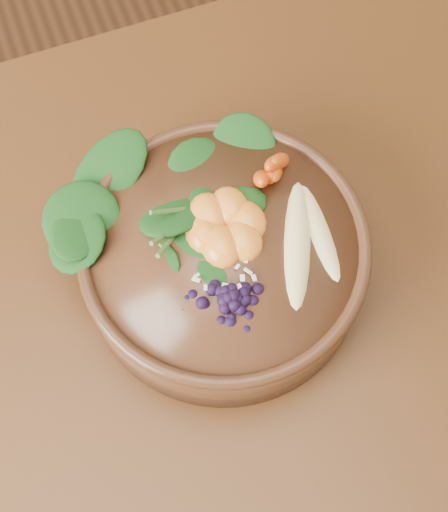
{
  "coord_description": "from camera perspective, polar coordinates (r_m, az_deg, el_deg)",
  "views": [
    {
      "loc": [
        0.13,
        -0.22,
        1.49
      ],
      "look_at": [
        0.23,
        0.07,
        0.8
      ],
      "focal_mm": 50.0,
      "sensor_mm": 36.0,
      "label": 1
    }
  ],
  "objects": [
    {
      "name": "dining_table",
      "position": [
        0.87,
        -13.37,
        -12.87
      ],
      "size": [
        1.6,
        0.9,
        0.75
      ],
      "color": "#331C0C",
      "rests_on": "ground"
    },
    {
      "name": "ground",
      "position": [
        1.51,
        -7.84,
        -17.94
      ],
      "size": [
        4.0,
        4.0,
        0.0
      ],
      "primitive_type": "plane",
      "color": "#381E0F",
      "rests_on": "ground"
    },
    {
      "name": "banana_halves",
      "position": [
        0.72,
        6.89,
        1.94
      ],
      "size": [
        0.09,
        0.16,
        0.03
      ],
      "rotation": [
        0.0,
        0.0,
        -0.33
      ],
      "color": "#E0CC84",
      "rests_on": "stoneware_bowl"
    },
    {
      "name": "carrot_cluster",
      "position": [
        0.73,
        4.11,
        8.23
      ],
      "size": [
        0.08,
        0.08,
        0.08
      ],
      "primitive_type": null,
      "rotation": [
        0.0,
        0.0,
        -0.33
      ],
      "color": "#E35418",
      "rests_on": "stoneware_bowl"
    },
    {
      "name": "blueberry_pile",
      "position": [
        0.68,
        0.4,
        -2.98
      ],
      "size": [
        0.17,
        0.14,
        0.04
      ],
      "primitive_type": null,
      "rotation": [
        0.0,
        0.0,
        -0.33
      ],
      "color": "black",
      "rests_on": "stoneware_bowl"
    },
    {
      "name": "kale_heap",
      "position": [
        0.74,
        -3.78,
        6.05
      ],
      "size": [
        0.24,
        0.23,
        0.05
      ],
      "primitive_type": null,
      "rotation": [
        0.0,
        0.0,
        -0.33
      ],
      "color": "#134312",
      "rests_on": "stoneware_bowl"
    },
    {
      "name": "mandarin_cluster",
      "position": [
        0.72,
        0.13,
        2.91
      ],
      "size": [
        0.11,
        0.12,
        0.03
      ],
      "primitive_type": null,
      "rotation": [
        0.0,
        0.0,
        -0.33
      ],
      "color": "orange",
      "rests_on": "stoneware_bowl"
    },
    {
      "name": "stoneware_bowl",
      "position": [
        0.76,
        0.0,
        -0.31
      ],
      "size": [
        0.38,
        0.38,
        0.08
      ],
      "primitive_type": "cylinder",
      "rotation": [
        0.0,
        0.0,
        -0.33
      ],
      "color": "#452817",
      "rests_on": "dining_table"
    },
    {
      "name": "coconut_flakes",
      "position": [
        0.71,
        0.21,
        -0.37
      ],
      "size": [
        0.11,
        0.1,
        0.01
      ],
      "primitive_type": null,
      "rotation": [
        0.0,
        0.0,
        -0.33
      ],
      "color": "white",
      "rests_on": "stoneware_bowl"
    }
  ]
}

